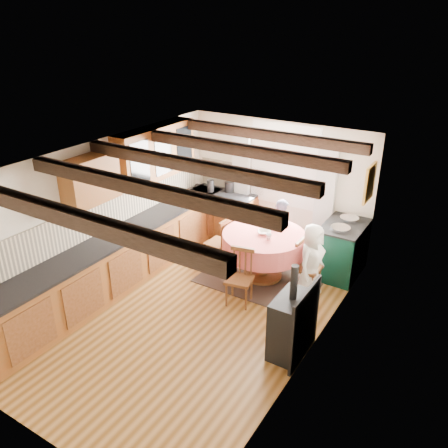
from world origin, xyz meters
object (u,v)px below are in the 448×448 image
Objects in this scene: child_far at (281,231)px; dining_table at (263,256)px; chair_right at (308,267)px; chair_near at (239,278)px; chair_left at (218,241)px; aga_range at (342,249)px; cup at (269,237)px; cast_iron_stove at (292,311)px; child_right at (311,261)px.

dining_table is at bearing 103.82° from child_far.
chair_right is at bearing 156.66° from child_far.
child_far is (-0.02, 1.51, 0.16)m from chair_near.
chair_near is 0.98× the size of chair_left.
cup is (-0.92, -0.99, 0.41)m from aga_range.
cast_iron_stove reaches higher than aga_range.
dining_table is 14.31× the size of cup.
cast_iron_stove is 1.09× the size of child_right.
child_far is (-1.16, 2.15, -0.05)m from cast_iron_stove.
chair_near is at bearing 150.84° from cast_iron_stove.
aga_range is (1.95, 0.87, 0.01)m from chair_left.
chair_left reaches higher than chair_right.
chair_near reaches higher than chair_right.
child_far is at bearing 100.12° from cup.
child_far is at bearing 53.40° from chair_right.
cup is (0.14, -0.78, 0.26)m from child_far.
dining_table is at bearing 93.01° from chair_right.
chair_right is 0.19m from child_right.
child_far is (0.90, 0.65, 0.15)m from chair_left.
child_far is at bearing 78.50° from chair_near.
cup is at bearing -41.59° from dining_table.
dining_table is at bearing 138.41° from cup.
chair_left reaches higher than chair_near.
aga_range is 2.37m from cast_iron_stove.
chair_near is 1.17m from chair_right.
aga_range reaches higher than cup.
child_right reaches higher than chair_near.
chair_right is at bearing 13.21° from cup.
cast_iron_stove is 13.75× the size of cup.
child_far reaches higher than cup.
cup reaches higher than chair_right.
chair_left is at bearing 92.85° from chair_right.
chair_near is at bearing -120.94° from aga_range.
chair_right is at bearing 47.85° from child_right.
cup is (1.03, -0.12, 0.41)m from chair_left.
cup is at bearing 105.06° from chair_right.
chair_right is at bearing 1.16° from dining_table.
chair_left is at bearing 144.03° from cast_iron_stove.
chair_near is (0.04, -0.87, 0.04)m from dining_table.
chair_near is 1.52m from child_far.
aga_range reaches higher than chair_left.
chair_left is at bearing -179.16° from dining_table.
aga_range is at bearing 92.67° from cast_iron_stove.
chair_left is 0.75× the size of child_far.
cast_iron_stove is (0.38, -1.52, 0.22)m from chair_right.
child_far is 12.75× the size of cup.
aga_range is 0.83× the size of child_far.
child_right is 0.76m from cup.
chair_right is (1.68, 0.03, -0.02)m from chair_left.
child_right reaches higher than chair_left.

